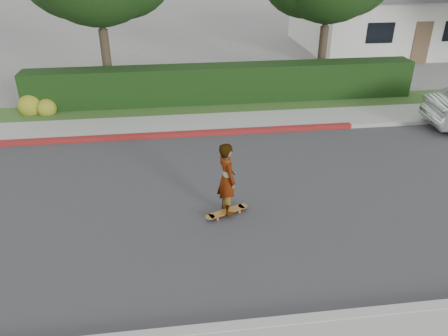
{
  "coord_description": "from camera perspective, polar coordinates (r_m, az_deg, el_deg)",
  "views": [
    {
      "loc": [
        -5.12,
        -9.18,
        5.82
      ],
      "look_at": [
        -3.94,
        -0.17,
        1.0
      ],
      "focal_mm": 35.0,
      "sensor_mm": 36.0,
      "label": 1
    }
  ],
  "objects": [
    {
      "name": "skateboard",
      "position": [
        10.33,
        0.36,
        -5.72
      ],
      "size": [
        1.12,
        0.65,
        0.1
      ],
      "rotation": [
        0.0,
        0.0,
        0.41
      ],
      "color": "#C05C34",
      "rests_on": "ground"
    },
    {
      "name": "skateboarder",
      "position": [
        9.86,
        0.37,
        -1.41
      ],
      "size": [
        0.57,
        0.72,
        1.75
      ],
      "primitive_type": "imported",
      "rotation": [
        0.0,
        0.0,
        1.83
      ],
      "color": "white",
      "rests_on": "skateboard"
    },
    {
      "name": "curb_red_section",
      "position": [
        14.47,
        -6.35,
        4.37
      ],
      "size": [
        12.0,
        0.21,
        0.15
      ],
      "primitive_type": "cube",
      "color": "maroon",
      "rests_on": "ground"
    },
    {
      "name": "road",
      "position": [
        12.01,
        18.92,
        -2.69
      ],
      "size": [
        60.0,
        8.0,
        0.01
      ],
      "primitive_type": "cube",
      "color": "#2D2D30",
      "rests_on": "ground"
    },
    {
      "name": "planting_strip",
      "position": [
        17.57,
        10.07,
        8.31
      ],
      "size": [
        60.0,
        1.6,
        0.1
      ],
      "primitive_type": "cube",
      "color": "#2D4C1E",
      "rests_on": "ground"
    },
    {
      "name": "flowering_shrub",
      "position": [
        17.53,
        -23.38,
        7.37
      ],
      "size": [
        1.4,
        1.0,
        0.9
      ],
      "color": "#2D4C19",
      "rests_on": "ground"
    },
    {
      "name": "sidewalk_far",
      "position": [
        16.14,
        11.68,
        6.42
      ],
      "size": [
        60.0,
        1.6,
        0.12
      ],
      "primitive_type": "cube",
      "color": "gray",
      "rests_on": "ground"
    },
    {
      "name": "curb_far",
      "position": [
        15.35,
        12.71,
        5.24
      ],
      "size": [
        60.0,
        0.2,
        0.15
      ],
      "primitive_type": "cube",
      "color": "#9E9E99",
      "rests_on": "ground"
    },
    {
      "name": "house",
      "position": [
        28.63,
        21.1,
        18.72
      ],
      "size": [
        10.6,
        8.6,
        4.3
      ],
      "color": "beige",
      "rests_on": "ground"
    },
    {
      "name": "ground",
      "position": [
        12.02,
        18.91,
        -2.71
      ],
      "size": [
        120.0,
        120.0,
        0.0
      ],
      "primitive_type": "plane",
      "color": "slate",
      "rests_on": "ground"
    },
    {
      "name": "hedge",
      "position": [
        17.28,
        -0.04,
        10.86
      ],
      "size": [
        15.0,
        1.0,
        1.5
      ],
      "primitive_type": "cube",
      "color": "black",
      "rests_on": "ground"
    }
  ]
}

